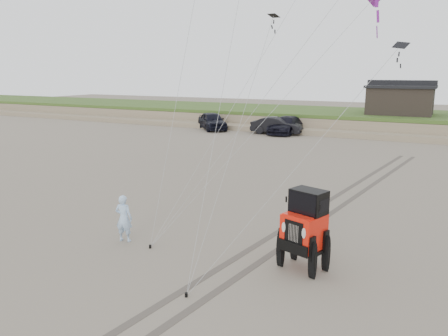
{
  "coord_description": "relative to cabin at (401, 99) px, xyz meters",
  "views": [
    {
      "loc": [
        6.34,
        -10.15,
        5.85
      ],
      "look_at": [
        -0.39,
        3.0,
        2.6
      ],
      "focal_mm": 35.0,
      "sensor_mm": 36.0,
      "label": 1
    }
  ],
  "objects": [
    {
      "name": "truck_c",
      "position": [
        -9.54,
        -6.81,
        -2.42
      ],
      "size": [
        2.36,
        5.67,
        1.64
      ],
      "primitive_type": "imported",
      "rotation": [
        0.0,
        0.0,
        -0.01
      ],
      "color": "black",
      "rests_on": "ground"
    },
    {
      "name": "stake_aux",
      "position": [
        -1.39,
        -38.17,
        -3.18
      ],
      "size": [
        0.08,
        0.08,
        0.12
      ],
      "primitive_type": "cylinder",
      "color": "black",
      "rests_on": "ground"
    },
    {
      "name": "tire_tracks",
      "position": [
        0.0,
        -29.0,
        -3.23
      ],
      "size": [
        5.22,
        29.74,
        0.01
      ],
      "color": "#4C443D",
      "rests_on": "ground"
    },
    {
      "name": "cabin",
      "position": [
        0.0,
        0.0,
        0.0
      ],
      "size": [
        6.4,
        5.4,
        3.35
      ],
      "color": "black",
      "rests_on": "dune_ridge"
    },
    {
      "name": "dune_ridge",
      "position": [
        -2.0,
        0.5,
        -2.42
      ],
      "size": [
        160.0,
        14.25,
        1.73
      ],
      "color": "#7A6B54",
      "rests_on": "ground"
    },
    {
      "name": "man",
      "position": [
        -5.42,
        -35.81,
        -2.39
      ],
      "size": [
        0.69,
        0.53,
        1.69
      ],
      "primitive_type": "imported",
      "rotation": [
        0.0,
        0.0,
        3.37
      ],
      "color": "#93BCE3",
      "rests_on": "ground"
    },
    {
      "name": "ground",
      "position": [
        -2.0,
        -37.0,
        -3.24
      ],
      "size": [
        160.0,
        160.0,
        0.0
      ],
      "primitive_type": "plane",
      "color": "#6B6054",
      "rests_on": "ground"
    },
    {
      "name": "stake_main",
      "position": [
        -4.23,
        -35.93,
        -3.18
      ],
      "size": [
        0.08,
        0.08,
        0.12
      ],
      "primitive_type": "cylinder",
      "color": "black",
      "rests_on": "ground"
    },
    {
      "name": "truck_b",
      "position": [
        -10.21,
        -7.59,
        -2.43
      ],
      "size": [
        5.05,
        2.14,
        1.62
      ],
      "primitive_type": "imported",
      "rotation": [
        0.0,
        0.0,
        1.66
      ],
      "color": "black",
      "rests_on": "ground"
    },
    {
      "name": "truck_a",
      "position": [
        -17.32,
        -7.51,
        -2.33
      ],
      "size": [
        5.21,
        5.32,
        1.81
      ],
      "primitive_type": "imported",
      "rotation": [
        0.0,
        0.0,
        0.76
      ],
      "color": "black",
      "rests_on": "ground"
    },
    {
      "name": "jeep",
      "position": [
        0.85,
        -35.11,
        -2.26
      ],
      "size": [
        3.79,
        5.72,
        1.96
      ],
      "primitive_type": null,
      "rotation": [
        0.0,
        0.0,
        -0.31
      ],
      "color": "red",
      "rests_on": "ground"
    }
  ]
}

